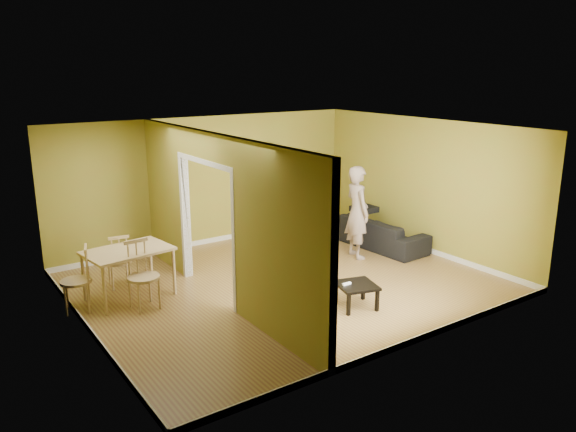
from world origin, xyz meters
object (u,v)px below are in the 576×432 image
at_px(bookshelf, 257,192).
at_px(chair_near, 143,275).
at_px(chair_far, 119,260).
at_px(sofa, 380,228).
at_px(coffee_table, 356,287).
at_px(chair_left, 76,279).
at_px(dining_table, 128,254).
at_px(person, 357,204).

xyz_separation_m(bookshelf, chair_near, (-3.36, -2.24, -0.44)).
bearing_deg(chair_far, sofa, 177.34).
xyz_separation_m(coffee_table, chair_left, (-3.51, 2.26, 0.18)).
xyz_separation_m(coffee_table, dining_table, (-2.69, 2.31, 0.40)).
bearing_deg(sofa, chair_far, 76.96).
relative_size(dining_table, chair_left, 1.28).
bearing_deg(person, chair_near, 102.28).
relative_size(sofa, chair_near, 1.94).
xyz_separation_m(sofa, coffee_table, (-2.36, -1.98, -0.07)).
xyz_separation_m(sofa, dining_table, (-5.05, 0.33, 0.33)).
bearing_deg(sofa, chair_near, 89.14).
relative_size(sofa, coffee_table, 3.65).
bearing_deg(chair_near, person, -4.37).
relative_size(person, coffee_table, 3.71).
bearing_deg(sofa, person, 100.48).
distance_m(sofa, chair_left, 5.87).
height_order(bookshelf, chair_near, bookshelf).
distance_m(coffee_table, chair_left, 4.18).
height_order(dining_table, chair_near, chair_near).
xyz_separation_m(chair_near, chair_far, (-0.02, 1.08, -0.06)).
xyz_separation_m(sofa, person, (-0.80, -0.19, 0.65)).
distance_m(sofa, person, 1.05).
xyz_separation_m(chair_left, chair_far, (0.83, 0.60, -0.04)).
bearing_deg(dining_table, sofa, -3.77).
relative_size(bookshelf, chair_near, 1.85).
xyz_separation_m(sofa, chair_far, (-5.03, 0.88, 0.07)).
xyz_separation_m(person, chair_left, (-5.07, 0.48, -0.54)).
relative_size(sofa, bookshelf, 1.05).
bearing_deg(person, sofa, -64.18).
bearing_deg(bookshelf, sofa, -51.09).
distance_m(sofa, coffee_table, 3.08).
bearing_deg(sofa, chair_left, 84.15).
xyz_separation_m(bookshelf, chair_left, (-4.22, -1.76, -0.47)).
height_order(bookshelf, coffee_table, bookshelf).
distance_m(sofa, chair_far, 5.11).
relative_size(chair_left, chair_far, 1.08).
xyz_separation_m(person, chair_near, (-4.21, -0.00, -0.51)).
height_order(person, chair_far, person).
relative_size(coffee_table, chair_near, 0.53).
bearing_deg(chair_left, bookshelf, 129.47).
bearing_deg(chair_left, chair_far, 142.49).
bearing_deg(coffee_table, person, 48.82).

